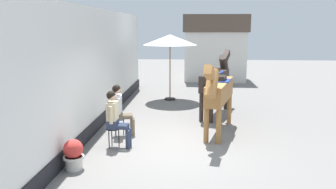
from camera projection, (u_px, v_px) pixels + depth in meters
ground_plane at (184, 116)px, 11.50m from camera, size 40.00×40.00×0.00m
pub_facade_wall at (94, 75)px, 9.92m from camera, size 0.34×14.00×3.40m
distant_cottage at (215, 47)px, 19.01m from camera, size 3.40×2.60×3.50m
seated_visitor_near at (115, 116)px, 8.35m from camera, size 0.61×0.49×1.39m
seated_visitor_far at (120, 107)px, 9.24m from camera, size 0.61×0.48×1.39m
saddled_horse_near at (219, 92)px, 9.35m from camera, size 0.97×2.95×2.06m
saddled_horse_far at (216, 80)px, 11.51m from camera, size 1.19×2.89×2.06m
flower_planter_near at (73, 154)px, 7.10m from camera, size 0.43×0.43×0.64m
cafe_parasol at (170, 40)px, 13.54m from camera, size 2.10×2.10×2.58m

